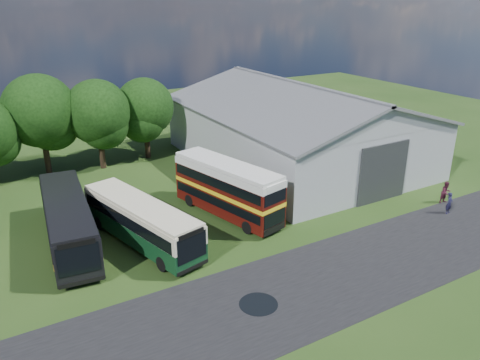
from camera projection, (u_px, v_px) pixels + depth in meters
ground at (253, 272)px, 29.30m from camera, size 120.00×120.00×0.00m
asphalt_road at (321, 281)px, 28.29m from camera, size 60.00×8.00×0.02m
puddle at (258, 304)px, 26.19m from camera, size 2.20×2.20×0.01m
storage_shed at (296, 122)px, 47.64m from camera, size 18.80×24.80×8.15m
tree_mid at (40, 111)px, 43.22m from camera, size 6.80×6.80×9.60m
tree_right_a at (97, 112)px, 44.94m from camera, size 6.26×6.26×8.83m
tree_right_b at (145, 107)px, 48.02m from camera, size 5.98×5.98×8.45m
shrub_front at (274, 216)px, 36.74m from camera, size 1.70×1.70×1.70m
shrub_mid at (260, 206)px, 38.35m from camera, size 1.60×1.60×1.60m
shrub_back at (247, 198)px, 39.96m from camera, size 1.80×1.80×1.80m
bus_green_single at (141, 222)px, 32.14m from camera, size 5.20×11.42×3.07m
bus_maroon_double at (227, 190)px, 36.19m from camera, size 4.83×10.25×4.27m
bus_dark_single at (68, 221)px, 31.95m from camera, size 3.93×12.25×3.32m
visitor_a at (449, 203)px, 36.83m from camera, size 0.72×0.56×1.76m
visitor_b at (446, 193)px, 38.69m from camera, size 0.98×0.80×1.87m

